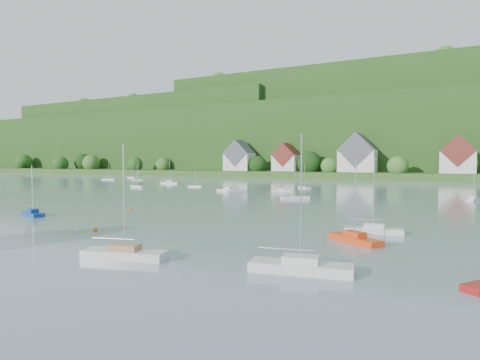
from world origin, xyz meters
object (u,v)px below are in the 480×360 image
at_px(near_sailboat_5, 355,238).
at_px(near_sailboat_3, 373,229).
at_px(near_sailboat_1, 33,213).
at_px(near_sailboat_4, 301,266).
at_px(near_sailboat_2, 125,253).

bearing_deg(near_sailboat_5, near_sailboat_3, 117.81).
bearing_deg(near_sailboat_1, near_sailboat_5, 20.41).
height_order(near_sailboat_1, near_sailboat_4, near_sailboat_4).
height_order(near_sailboat_1, near_sailboat_2, near_sailboat_2).
distance_m(near_sailboat_4, near_sailboat_5, 12.68).
height_order(near_sailboat_2, near_sailboat_4, near_sailboat_4).
relative_size(near_sailboat_4, near_sailboat_5, 1.22).
bearing_deg(near_sailboat_3, near_sailboat_5, -108.02).
distance_m(near_sailboat_1, near_sailboat_5, 45.57).
distance_m(near_sailboat_3, near_sailboat_4, 18.74).
height_order(near_sailboat_4, near_sailboat_5, near_sailboat_4).
distance_m(near_sailboat_2, near_sailboat_5, 21.57).
bearing_deg(near_sailboat_5, near_sailboat_2, -99.74).
bearing_deg(near_sailboat_5, near_sailboat_4, -60.06).
height_order(near_sailboat_2, near_sailboat_3, near_sailboat_2).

